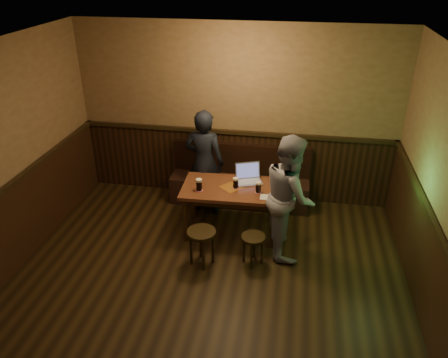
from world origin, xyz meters
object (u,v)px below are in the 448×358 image
bench (240,185)px  stool_left (202,238)px  pint_mid (236,183)px  laptop (249,177)px  person_suit (204,163)px  pint_left (199,185)px  person_grey (289,196)px  pint_right (258,187)px  pub_table (231,193)px  stool_right (253,242)px

bench → stool_left: bearing=-98.8°
pint_mid → laptop: bearing=57.4°
stool_left → person_suit: size_ratio=0.30×
pint_left → pint_mid: 0.51m
laptop → person_grey: 0.79m
pint_left → pint_right: (0.81, 0.09, -0.01)m
laptop → person_suit: person_suit is taller
bench → pint_mid: (0.06, -0.88, 0.50)m
stool_left → pint_right: pint_right is taller
bench → pint_left: bench is taller
pub_table → stool_left: pub_table is taller
stool_left → bench: bearing=81.2°
pint_mid → person_suit: size_ratio=0.09×
bench → pint_right: bench is taller
pint_left → pint_right: 0.81m
pint_left → laptop: bearing=31.7°
stool_right → pint_left: pint_left is taller
stool_right → stool_left: bearing=-169.7°
pub_table → person_suit: person_suit is taller
bench → person_grey: person_grey is taller
laptop → person_grey: bearing=-61.4°
pub_table → pint_right: 0.43m
laptop → person_suit: size_ratio=0.26×
pint_right → pint_mid: bearing=167.8°
pint_left → pub_table: bearing=21.0°
stool_right → person_grey: (0.42, 0.39, 0.50)m
person_grey → pint_right: bearing=51.9°
pint_mid → pint_right: pint_right is taller
pint_left → laptop: 0.75m
laptop → person_suit: (-0.71, 0.29, 0.03)m
pint_left → pint_right: pint_left is taller
stool_left → laptop: 1.20m
pub_table → laptop: laptop is taller
pint_left → laptop: (0.64, 0.39, -0.02)m
pint_left → person_grey: 1.24m
bench → laptop: (0.21, -0.64, 0.49)m
pub_table → person_grey: size_ratio=0.84×
stool_right → pint_mid: pint_mid is taller
pint_right → person_grey: 0.48m
pint_left → person_suit: size_ratio=0.10×
stool_right → bench: bearing=104.3°
bench → pint_right: (0.38, -0.95, 0.50)m
bench → pint_left: 1.23m
stool_right → pint_mid: 0.89m
person_grey → person_suit: bearing=46.5°
person_suit → laptop: bearing=164.3°
stool_left → person_suit: person_suit is taller
stool_left → person_suit: (-0.24, 1.31, 0.43)m
pint_mid → person_grey: size_ratio=0.09×
pub_table → stool_left: bearing=-110.3°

